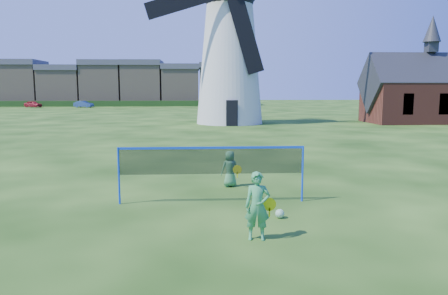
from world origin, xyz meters
The scene contains 11 objects.
ground centered at (0.00, 0.00, 0.00)m, with size 220.00×220.00×0.00m, color black.
windmill centered at (2.26, 27.45, 6.21)m, with size 14.32×5.91×18.56m.
chapel centered at (20.52, 27.26, 2.71)m, with size 11.39×5.52×9.63m.
badminton_net centered at (-0.14, 0.33, 1.14)m, with size 5.05×0.05×1.55m.
player_girl centered at (0.71, -2.63, 0.71)m, with size 0.69×0.39×1.42m.
player_boy centered at (0.49, 2.26, 0.58)m, with size 0.68×0.52×1.15m.
play_ball centered at (1.45, -1.19, 0.11)m, with size 0.22×0.22×0.22m, color green.
terraced_houses centered at (-22.65, 72.00, 3.98)m, with size 58.28×8.40×8.37m.
hedge centered at (-22.00, 66.00, 0.50)m, with size 62.00×0.80×1.00m, color #193814.
car_left centered at (-28.42, 63.14, 0.54)m, with size 1.28×3.17×1.08m, color maroon.
car_right centered at (-19.75, 62.08, 0.54)m, with size 1.15×3.30×1.09m, color navy.
Camera 1 is at (-0.47, -11.11, 3.10)m, focal length 34.38 mm.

